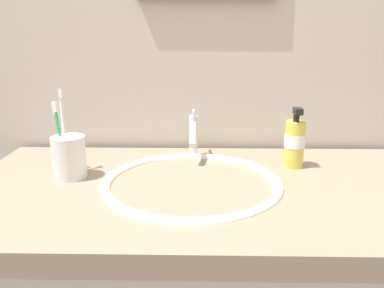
# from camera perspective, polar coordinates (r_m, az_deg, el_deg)

# --- Properties ---
(tiled_wall_back) EXTENTS (2.35, 0.04, 2.40)m
(tiled_wall_back) POSITION_cam_1_polar(r_m,az_deg,el_deg) (1.23, 1.90, 14.22)
(tiled_wall_back) COLOR beige
(tiled_wall_back) RESTS_ON ground
(sink_basin) EXTENTS (0.43, 0.43, 0.13)m
(sink_basin) POSITION_cam_1_polar(r_m,az_deg,el_deg) (0.98, -0.04, -8.04)
(sink_basin) COLOR white
(sink_basin) RESTS_ON vanity_counter
(faucet) EXTENTS (0.02, 0.15, 0.13)m
(faucet) POSITION_cam_1_polar(r_m,az_deg,el_deg) (1.14, 0.18, 1.40)
(faucet) COLOR silver
(faucet) RESTS_ON sink_basin
(toothbrush_cup) EXTENTS (0.08, 0.08, 0.10)m
(toothbrush_cup) POSITION_cam_1_polar(r_m,az_deg,el_deg) (1.03, -17.07, -1.78)
(toothbrush_cup) COLOR white
(toothbrush_cup) RESTS_ON vanity_counter
(toothbrush_green) EXTENTS (0.03, 0.02, 0.18)m
(toothbrush_green) POSITION_cam_1_polar(r_m,az_deg,el_deg) (1.03, -18.28, 1.35)
(toothbrush_green) COLOR green
(toothbrush_green) RESTS_ON toothbrush_cup
(toothbrush_blue) EXTENTS (0.04, 0.04, 0.17)m
(toothbrush_blue) POSITION_cam_1_polar(r_m,az_deg,el_deg) (1.07, -18.35, 1.40)
(toothbrush_blue) COLOR blue
(toothbrush_blue) RESTS_ON toothbrush_cup
(toothbrush_white) EXTENTS (0.02, 0.04, 0.21)m
(toothbrush_white) POSITION_cam_1_polar(r_m,az_deg,el_deg) (1.05, -17.86, 2.48)
(toothbrush_white) COLOR white
(toothbrush_white) RESTS_ON toothbrush_cup
(soap_dispenser) EXTENTS (0.05, 0.06, 0.16)m
(soap_dispenser) POSITION_cam_1_polar(r_m,az_deg,el_deg) (1.10, 14.37, 0.24)
(soap_dispenser) COLOR #DBCC4C
(soap_dispenser) RESTS_ON vanity_counter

